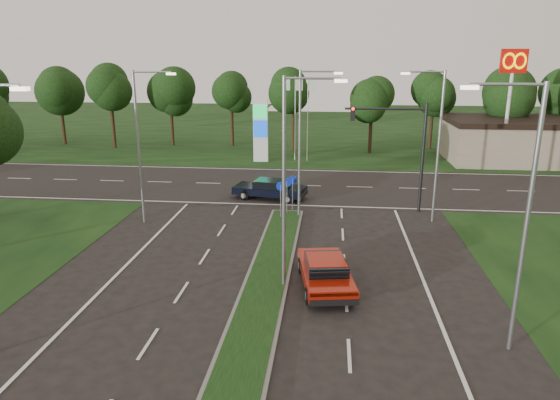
# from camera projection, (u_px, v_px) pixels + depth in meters

# --- Properties ---
(ground) EXTENTS (160.00, 160.00, 0.00)m
(ground) POSITION_uv_depth(u_px,v_px,m) (242.00, 367.00, 16.19)
(ground) COLOR black
(ground) RESTS_ON ground
(verge_far) EXTENTS (160.00, 50.00, 0.02)m
(verge_far) POSITION_uv_depth(u_px,v_px,m) (312.00, 130.00, 68.79)
(verge_far) COLOR black
(verge_far) RESTS_ON ground
(cross_road) EXTENTS (160.00, 12.00, 0.02)m
(cross_road) POSITION_uv_depth(u_px,v_px,m) (295.00, 186.00, 39.14)
(cross_road) COLOR black
(cross_road) RESTS_ON ground
(median_kerb) EXTENTS (2.00, 26.00, 0.12)m
(median_kerb) POSITION_uv_depth(u_px,v_px,m) (259.00, 306.00, 20.00)
(median_kerb) COLOR slate
(median_kerb) RESTS_ON ground
(commercial_building) EXTENTS (16.00, 9.00, 4.00)m
(commercial_building) POSITION_uv_depth(u_px,v_px,m) (533.00, 141.00, 47.90)
(commercial_building) COLOR gray
(commercial_building) RESTS_ON ground
(streetlight_median_near) EXTENTS (2.53, 0.22, 9.00)m
(streetlight_median_near) POSITION_uv_depth(u_px,v_px,m) (289.00, 174.00, 20.43)
(streetlight_median_near) COLOR gray
(streetlight_median_near) RESTS_ON ground
(streetlight_median_far) EXTENTS (2.53, 0.22, 9.00)m
(streetlight_median_far) POSITION_uv_depth(u_px,v_px,m) (303.00, 137.00, 30.00)
(streetlight_median_far) COLOR gray
(streetlight_median_far) RESTS_ON ground
(streetlight_left_far) EXTENTS (2.53, 0.22, 9.00)m
(streetlight_left_far) POSITION_uv_depth(u_px,v_px,m) (141.00, 140.00, 29.00)
(streetlight_left_far) COLOR gray
(streetlight_left_far) RESTS_ON ground
(streetlight_right_far) EXTENTS (2.53, 0.22, 9.00)m
(streetlight_right_far) POSITION_uv_depth(u_px,v_px,m) (436.00, 139.00, 29.23)
(streetlight_right_far) COLOR gray
(streetlight_right_far) RESTS_ON ground
(streetlight_right_near) EXTENTS (2.53, 0.22, 9.00)m
(streetlight_right_near) POSITION_uv_depth(u_px,v_px,m) (522.00, 208.00, 15.84)
(streetlight_right_near) COLOR gray
(streetlight_right_near) RESTS_ON ground
(traffic_signal) EXTENTS (5.10, 0.42, 7.00)m
(traffic_signal) POSITION_uv_depth(u_px,v_px,m) (403.00, 140.00, 31.41)
(traffic_signal) COLOR black
(traffic_signal) RESTS_ON ground
(median_signs) EXTENTS (1.16, 1.76, 2.38)m
(median_signs) POSITION_uv_depth(u_px,v_px,m) (287.00, 189.00, 31.40)
(median_signs) COLOR gray
(median_signs) RESTS_ON ground
(gas_pylon) EXTENTS (5.80, 1.26, 8.00)m
(gas_pylon) POSITION_uv_depth(u_px,v_px,m) (263.00, 129.00, 47.29)
(gas_pylon) COLOR silver
(gas_pylon) RESTS_ON ground
(mcdonalds_sign) EXTENTS (2.20, 0.47, 10.40)m
(mcdonalds_sign) POSITION_uv_depth(u_px,v_px,m) (512.00, 78.00, 42.80)
(mcdonalds_sign) COLOR silver
(mcdonalds_sign) RESTS_ON ground
(treeline_far) EXTENTS (6.00, 6.00, 9.90)m
(treeline_far) POSITION_uv_depth(u_px,v_px,m) (308.00, 86.00, 52.49)
(treeline_far) COLOR black
(treeline_far) RESTS_ON ground
(red_sedan) EXTENTS (2.72, 5.09, 1.33)m
(red_sedan) POSITION_uv_depth(u_px,v_px,m) (325.00, 271.00, 21.69)
(red_sedan) COLOR #971608
(red_sedan) RESTS_ON ground
(navy_sedan) EXTENTS (5.29, 2.97, 1.37)m
(navy_sedan) POSITION_uv_depth(u_px,v_px,m) (270.00, 189.00, 35.31)
(navy_sedan) COLOR black
(navy_sedan) RESTS_ON ground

